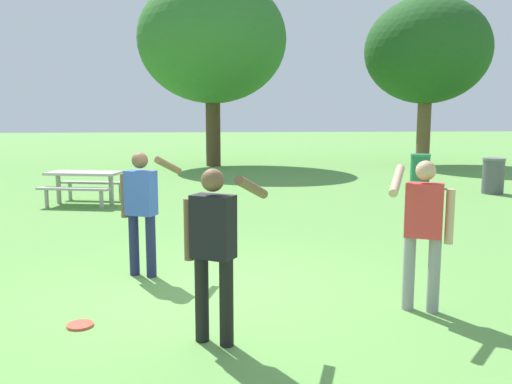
{
  "coord_description": "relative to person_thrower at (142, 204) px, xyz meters",
  "views": [
    {
      "loc": [
        0.11,
        -6.23,
        2.12
      ],
      "look_at": [
        0.86,
        1.5,
        1.0
      ],
      "focal_mm": 37.84,
      "sensor_mm": 36.0,
      "label": 1
    }
  ],
  "objects": [
    {
      "name": "person_bystander",
      "position": [
        0.9,
        -2.22,
        0.0
      ],
      "size": [
        0.82,
        0.57,
        1.64
      ],
      "color": "black",
      "rests_on": "ground"
    },
    {
      "name": "frisbee",
      "position": [
        -0.45,
        -1.7,
        -0.95
      ],
      "size": [
        0.27,
        0.27,
        0.03
      ],
      "primitive_type": "cylinder",
      "color": "#E04733",
      "rests_on": "ground"
    },
    {
      "name": "person_thrower",
      "position": [
        0.0,
        0.0,
        0.0
      ],
      "size": [
        0.8,
        0.59,
        1.64
      ],
      "color": "#1E234C",
      "rests_on": "ground"
    },
    {
      "name": "ground_plane",
      "position": [
        0.71,
        -0.81,
        -0.96
      ],
      "size": [
        120.0,
        120.0,
        0.0
      ],
      "primitive_type": "plane",
      "color": "#609947"
    },
    {
      "name": "tree_broad_center",
      "position": [
        1.22,
        15.41,
        4.13
      ],
      "size": [
        5.99,
        5.99,
        7.66
      ],
      "color": "#4C3823",
      "rests_on": "ground"
    },
    {
      "name": "picnic_table_near",
      "position": [
        -2.03,
        6.04,
        -0.4
      ],
      "size": [
        1.98,
        1.77,
        0.77
      ],
      "color": "#B2ADA3",
      "rests_on": "ground"
    },
    {
      "name": "trash_can_further_along",
      "position": [
        7.22,
        8.37,
        -0.48
      ],
      "size": [
        0.59,
        0.59,
        0.96
      ],
      "color": "#237047",
      "rests_on": "ground"
    },
    {
      "name": "trash_can_beside_table",
      "position": [
        8.58,
        6.71,
        -0.48
      ],
      "size": [
        0.59,
        0.59,
        0.96
      ],
      "color": "#515156",
      "rests_on": "ground"
    },
    {
      "name": "tree_far_right",
      "position": [
        10.13,
        15.19,
        3.78
      ],
      "size": [
        5.16,
        5.16,
        6.96
      ],
      "color": "brown",
      "rests_on": "ground"
    },
    {
      "name": "person_catcher",
      "position": [
        3.13,
        -1.62,
        0.0
      ],
      "size": [
        0.8,
        0.59,
        1.64
      ],
      "color": "gray",
      "rests_on": "ground"
    }
  ]
}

